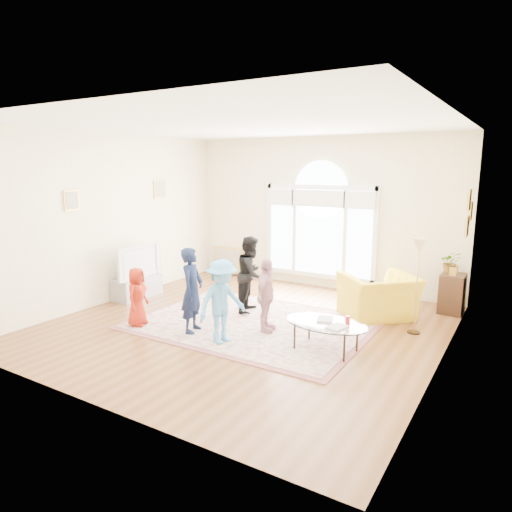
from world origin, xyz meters
The scene contains 18 objects.
ground centered at (0.00, 0.00, 0.00)m, with size 6.00×6.00×0.00m, color brown.
room_shell centered at (0.01, 2.83, 1.57)m, with size 6.00×6.00×6.00m.
area_rug centered at (0.05, 0.14, 0.01)m, with size 3.60×2.60×0.02m, color beige.
rug_border centered at (0.05, 0.14, 0.01)m, with size 3.80×2.80×0.01m, color #874C4C.
tv_console centered at (-2.75, 0.30, 0.21)m, with size 0.45×1.00×0.42m, color gray.
television centered at (-2.74, 0.30, 0.74)m, with size 0.17×1.13×0.65m.
coffee_table centered at (1.54, -0.29, 0.40)m, with size 1.24×0.84×0.54m.
armchair centered at (1.74, 1.54, 0.38)m, with size 1.16×1.02×0.76m, color yellow.
side_cabinet centered at (2.78, 2.52, 0.35)m, with size 0.40×0.50×0.70m, color black.
floor_lamp centered at (2.45, 1.10, 1.28)m, with size 0.31×0.31×1.51m.
plant_pedestal centered at (2.70, 2.62, 0.35)m, with size 0.20×0.20×0.70m, color white.
potted_plant centered at (2.70, 2.62, 0.89)m, with size 0.35×0.30×0.39m, color #33722D.
leaning_picture centered at (-2.36, 2.90, 0.00)m, with size 0.80×0.05×0.62m, color tan.
child_red centered at (-1.50, -0.91, 0.50)m, with size 0.47×0.31×0.96m, color #A22110.
child_navy centered at (-0.54, -0.68, 0.69)m, with size 0.49×0.32×1.34m, color #111A35.
child_black centered at (-0.31, 0.69, 0.70)m, with size 0.66×0.51×1.36m, color black.
child_pink centered at (0.44, -0.07, 0.60)m, with size 0.68×0.28×1.16m, color #C68C96.
child_blue centered at (0.12, -0.81, 0.64)m, with size 0.80×0.46×1.24m, color #529EE1.
Camera 1 is at (3.86, -6.01, 2.57)m, focal length 32.00 mm.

